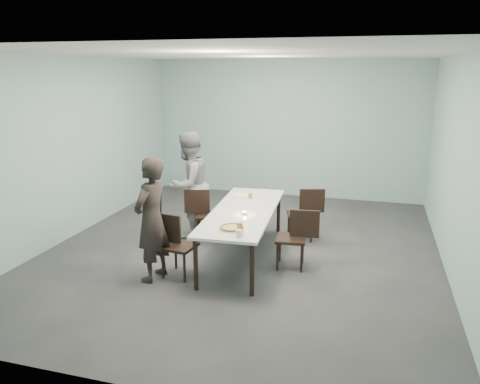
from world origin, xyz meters
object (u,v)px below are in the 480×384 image
(chair_near_right, at_px, (296,234))
(tealight, at_px, (244,213))
(diner_near, at_px, (152,220))
(chair_near_left, at_px, (174,241))
(water_tumbler, at_px, (239,233))
(diner_far, at_px, (189,185))
(beer_glass, at_px, (240,228))
(pizza, at_px, (232,228))
(chair_far_right, at_px, (305,210))
(chair_far_left, at_px, (204,211))
(table, at_px, (243,214))
(amber_tumbler, at_px, (250,196))
(side_plate, at_px, (240,220))

(chair_near_right, distance_m, tealight, 0.81)
(chair_near_right, height_order, diner_near, diner_near)
(chair_near_left, relative_size, water_tumbler, 9.67)
(chair_near_left, xyz_separation_m, diner_far, (-0.41, 1.56, 0.40))
(tealight, bearing_deg, diner_far, 143.91)
(chair_near_left, bearing_deg, chair_near_right, 31.69)
(chair_near_left, height_order, beer_glass, beer_glass)
(pizza, xyz_separation_m, water_tumbler, (0.17, -0.25, 0.03))
(chair_far_right, height_order, tealight, chair_far_right)
(chair_near_left, distance_m, water_tumbler, 1.07)
(chair_far_right, bearing_deg, chair_far_left, 1.22)
(chair_far_right, distance_m, tealight, 1.47)
(diner_near, relative_size, beer_glass, 11.33)
(table, height_order, chair_near_left, chair_near_left)
(diner_near, relative_size, amber_tumbler, 21.24)
(diner_near, bearing_deg, pizza, 109.46)
(chair_far_left, distance_m, beer_glass, 1.91)
(chair_far_right, height_order, side_plate, chair_far_right)
(pizza, distance_m, side_plate, 0.37)
(pizza, bearing_deg, beer_glass, -42.62)
(chair_near_left, height_order, side_plate, chair_near_left)
(table, xyz_separation_m, diner_near, (-0.97, -1.07, 0.16))
(chair_near_right, xyz_separation_m, tealight, (-0.76, -0.06, 0.27))
(chair_near_right, relative_size, water_tumbler, 9.67)
(chair_far_right, relative_size, amber_tumbler, 10.88)
(side_plate, distance_m, beer_glass, 0.54)
(tealight, bearing_deg, water_tumbler, -78.83)
(pizza, relative_size, side_plate, 1.89)
(chair_far_left, relative_size, chair_far_right, 1.00)
(table, bearing_deg, diner_near, -132.25)
(beer_glass, bearing_deg, water_tumbler, -80.93)
(chair_near_left, xyz_separation_m, water_tumbler, (1.00, -0.25, 0.29))
(side_plate, relative_size, beer_glass, 1.20)
(beer_glass, bearing_deg, chair_near_left, 171.79)
(pizza, bearing_deg, side_plate, 88.99)
(water_tumbler, distance_m, amber_tumbler, 1.82)
(chair_far_left, distance_m, tealight, 1.21)
(chair_near_right, bearing_deg, side_plate, 18.86)
(chair_far_right, height_order, beer_glass, beer_glass)
(chair_far_right, relative_size, pizza, 2.56)
(chair_far_left, relative_size, water_tumbler, 9.67)
(chair_near_right, bearing_deg, chair_far_left, -28.49)
(beer_glass, bearing_deg, pizza, 137.38)
(chair_near_left, bearing_deg, tealight, 45.96)
(diner_far, bearing_deg, side_plate, 65.76)
(tealight, height_order, amber_tumbler, amber_tumbler)
(side_plate, bearing_deg, chair_far_right, 66.04)
(chair_near_right, relative_size, diner_near, 0.51)
(chair_far_right, bearing_deg, pizza, 53.76)
(tealight, bearing_deg, chair_near_right, 4.39)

